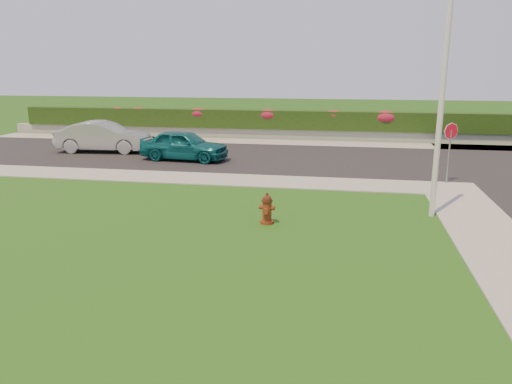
% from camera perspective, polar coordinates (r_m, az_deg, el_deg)
% --- Properties ---
extents(ground, '(120.00, 120.00, 0.00)m').
position_cam_1_polar(ground, '(10.58, -8.87, -9.52)').
color(ground, black).
rests_on(ground, ground).
extents(street_far, '(26.00, 8.00, 0.04)m').
position_cam_1_polar(street_far, '(24.92, -9.31, 4.24)').
color(street_far, black).
rests_on(street_far, ground).
extents(sidewalk_far, '(24.00, 2.00, 0.04)m').
position_cam_1_polar(sidewalk_far, '(20.80, -16.49, 1.90)').
color(sidewalk_far, gray).
rests_on(sidewalk_far, ground).
extents(curb_corner, '(2.00, 2.00, 0.04)m').
position_cam_1_polar(curb_corner, '(18.97, 21.29, 0.37)').
color(curb_corner, gray).
rests_on(curb_corner, ground).
extents(sidewalk_beyond, '(34.00, 2.00, 0.04)m').
position_cam_1_polar(sidewalk_beyond, '(28.76, 1.62, 5.72)').
color(sidewalk_beyond, gray).
rests_on(sidewalk_beyond, ground).
extents(retaining_wall, '(34.00, 0.40, 0.60)m').
position_cam_1_polar(retaining_wall, '(30.19, 2.05, 6.66)').
color(retaining_wall, gray).
rests_on(retaining_wall, ground).
extents(hedge, '(32.00, 0.90, 1.10)m').
position_cam_1_polar(hedge, '(30.19, 2.10, 8.28)').
color(hedge, black).
rests_on(hedge, retaining_wall).
extents(fire_hydrant, '(0.44, 0.42, 0.86)m').
position_cam_1_polar(fire_hydrant, '(13.71, 1.26, -1.98)').
color(fire_hydrant, '#4F150C').
rests_on(fire_hydrant, ground).
extents(sedan_teal, '(4.20, 2.06, 1.38)m').
position_cam_1_polar(sedan_teal, '(23.19, -8.22, 5.33)').
color(sedan_teal, '#0B5158').
rests_on(sedan_teal, street_far).
extents(sedan_silver, '(4.76, 2.01, 1.53)m').
position_cam_1_polar(sedan_silver, '(26.35, -17.03, 6.07)').
color(sedan_silver, '#939699').
rests_on(sedan_silver, street_far).
extents(utility_pole, '(0.16, 0.16, 6.43)m').
position_cam_1_polar(utility_pole, '(14.84, 20.42, 9.40)').
color(utility_pole, silver).
rests_on(utility_pole, ground).
extents(stop_sign, '(0.54, 0.32, 2.26)m').
position_cam_1_polar(stop_sign, '(19.54, 21.33, 5.63)').
color(stop_sign, slate).
rests_on(stop_sign, ground).
extents(flower_clump_a, '(1.03, 0.66, 0.51)m').
position_cam_1_polar(flower_clump_a, '(32.99, -15.54, 8.88)').
color(flower_clump_a, '#A31B2F').
rests_on(flower_clump_a, hedge).
extents(flower_clump_b, '(1.07, 0.69, 0.53)m').
position_cam_1_polar(flower_clump_b, '(32.41, -13.28, 8.92)').
color(flower_clump_b, '#A31B2F').
rests_on(flower_clump_b, hedge).
extents(flower_clump_c, '(1.28, 0.82, 0.64)m').
position_cam_1_polar(flower_clump_c, '(31.08, -6.58, 8.91)').
color(flower_clump_c, '#A31B2F').
rests_on(flower_clump_c, hedge).
extents(flower_clump_d, '(1.35, 0.87, 0.68)m').
position_cam_1_polar(flower_clump_d, '(30.12, 1.40, 8.81)').
color(flower_clump_d, '#A31B2F').
rests_on(flower_clump_d, hedge).
extents(flower_clump_e, '(1.13, 0.72, 0.56)m').
position_cam_1_polar(flower_clump_e, '(29.76, 8.87, 8.67)').
color(flower_clump_e, '#A31B2F').
rests_on(flower_clump_e, hedge).
extents(flower_clump_f, '(1.47, 0.95, 0.74)m').
position_cam_1_polar(flower_clump_f, '(29.84, 14.58, 8.27)').
color(flower_clump_f, '#A31B2F').
rests_on(flower_clump_f, hedge).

